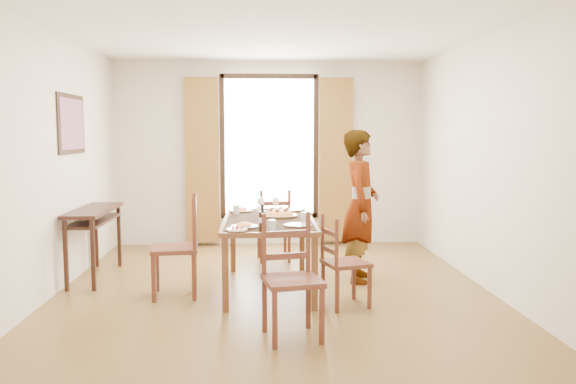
{
  "coord_description": "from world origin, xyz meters",
  "views": [
    {
      "loc": [
        -0.15,
        -5.8,
        1.65
      ],
      "look_at": [
        0.17,
        0.37,
        1.0
      ],
      "focal_mm": 35.0,
      "sensor_mm": 36.0,
      "label": 1
    }
  ],
  "objects_px": {
    "console_table": "(94,219)",
    "dining_table": "(269,225)",
    "man": "(361,206)",
    "pasta_platter": "(279,212)"
  },
  "relations": [
    {
      "from": "dining_table",
      "to": "pasta_platter",
      "type": "height_order",
      "value": "pasta_platter"
    },
    {
      "from": "console_table",
      "to": "pasta_platter",
      "type": "xyz_separation_m",
      "value": [
        2.09,
        -0.45,
        0.12
      ]
    },
    {
      "from": "dining_table",
      "to": "console_table",
      "type": "bearing_deg",
      "value": 164.56
    },
    {
      "from": "man",
      "to": "pasta_platter",
      "type": "distance_m",
      "value": 0.94
    },
    {
      "from": "console_table",
      "to": "pasta_platter",
      "type": "distance_m",
      "value": 2.14
    },
    {
      "from": "dining_table",
      "to": "man",
      "type": "bearing_deg",
      "value": 15.18
    },
    {
      "from": "console_table",
      "to": "dining_table",
      "type": "height_order",
      "value": "console_table"
    },
    {
      "from": "console_table",
      "to": "man",
      "type": "xyz_separation_m",
      "value": [
        3.01,
        -0.27,
        0.16
      ]
    },
    {
      "from": "console_table",
      "to": "dining_table",
      "type": "relative_size",
      "value": 0.72
    },
    {
      "from": "dining_table",
      "to": "pasta_platter",
      "type": "xyz_separation_m",
      "value": [
        0.11,
        0.09,
        0.12
      ]
    }
  ]
}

